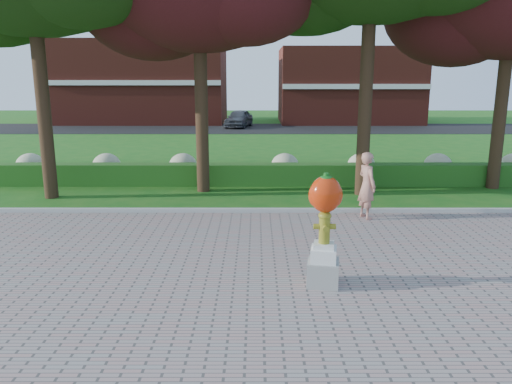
{
  "coord_description": "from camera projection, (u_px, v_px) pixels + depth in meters",
  "views": [
    {
      "loc": [
        -0.12,
        -11.28,
        3.95
      ],
      "look_at": [
        -0.13,
        1.0,
        1.11
      ],
      "focal_mm": 35.0,
      "sensor_mm": 36.0,
      "label": 1
    }
  ],
  "objects": [
    {
      "name": "walkway",
      "position": [
        264.0,
        329.0,
        7.98
      ],
      "size": [
        40.0,
        14.0,
        0.04
      ],
      "primitive_type": "cube",
      "color": "gray",
      "rests_on": "ground"
    },
    {
      "name": "building_left",
      "position": [
        145.0,
        82.0,
        44.23
      ],
      "size": [
        14.0,
        8.0,
        7.0
      ],
      "primitive_type": "cube",
      "color": "maroon",
      "rests_on": "ground"
    },
    {
      "name": "ground",
      "position": [
        261.0,
        247.0,
        11.88
      ],
      "size": [
        100.0,
        100.0,
        0.0
      ],
      "primitive_type": "plane",
      "color": "#175B16",
      "rests_on": "ground"
    },
    {
      "name": "street",
      "position": [
        258.0,
        128.0,
        39.16
      ],
      "size": [
        50.0,
        8.0,
        0.02
      ],
      "primitive_type": "cube",
      "color": "black",
      "rests_on": "ground"
    },
    {
      "name": "curb",
      "position": [
        260.0,
        211.0,
        14.79
      ],
      "size": [
        40.0,
        0.18,
        0.15
      ],
      "primitive_type": "cube",
      "color": "#ADADA5",
      "rests_on": "ground"
    },
    {
      "name": "hydrangea_row",
      "position": [
        274.0,
        166.0,
        19.55
      ],
      "size": [
        20.1,
        1.1,
        0.99
      ],
      "color": "#B8B88D",
      "rests_on": "ground"
    },
    {
      "name": "building_right",
      "position": [
        348.0,
        86.0,
        44.28
      ],
      "size": [
        12.0,
        8.0,
        6.4
      ],
      "primitive_type": "cube",
      "color": "maroon",
      "rests_on": "ground"
    },
    {
      "name": "hydrant_sculpture",
      "position": [
        325.0,
        227.0,
        9.38
      ],
      "size": [
        0.69,
        0.69,
        2.19
      ],
      "rotation": [
        0.0,
        0.0,
        -0.17
      ],
      "color": "gray",
      "rests_on": "walkway"
    },
    {
      "name": "woman",
      "position": [
        367.0,
        185.0,
        13.99
      ],
      "size": [
        0.67,
        0.8,
        1.89
      ],
      "primitive_type": "imported",
      "rotation": [
        0.0,
        0.0,
        1.94
      ],
      "color": "tan",
      "rests_on": "walkway"
    },
    {
      "name": "lawn_hedge",
      "position": [
        260.0,
        174.0,
        18.61
      ],
      "size": [
        24.0,
        0.7,
        0.8
      ],
      "primitive_type": "cube",
      "color": "#1C4E16",
      "rests_on": "ground"
    },
    {
      "name": "parked_car",
      "position": [
        239.0,
        118.0,
        40.0
      ],
      "size": [
        2.47,
        4.36,
        1.4
      ],
      "primitive_type": "imported",
      "rotation": [
        0.0,
        0.0,
        -0.21
      ],
      "color": "#45474D",
      "rests_on": "street"
    }
  ]
}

